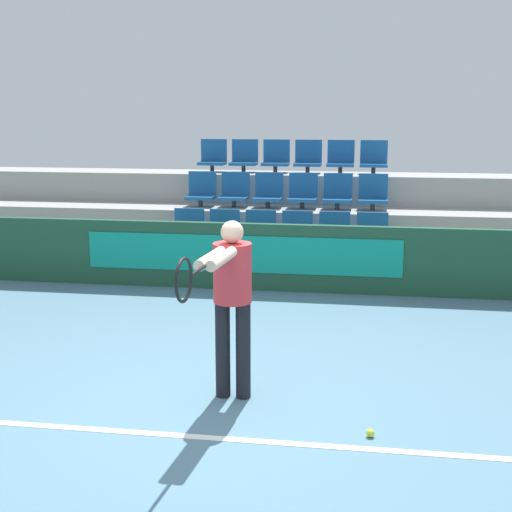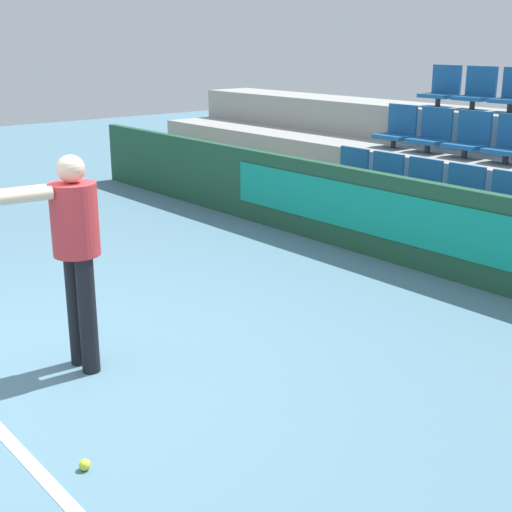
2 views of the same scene
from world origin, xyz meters
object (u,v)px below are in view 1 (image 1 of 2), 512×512
object	(u,v)px
stadium_chair_1	(224,231)
stadium_chair_4	(334,234)
stadium_chair_17	(374,159)
stadium_chair_10	(338,194)
stadium_chair_11	(373,194)
stadium_chair_9	(303,193)
stadium_chair_8	(268,193)
stadium_chair_12	(213,158)
tennis_player	(230,291)
tennis_ball	(370,433)
stadium_chair_3	(297,233)
stadium_chair_15	(308,159)
stadium_chair_2	(260,232)
stadium_chair_16	(341,159)
stadium_chair_5	(372,235)
stadium_chair_0	(188,230)
stadium_chair_14	(276,158)
stadium_chair_6	(201,191)
stadium_chair_7	(235,192)
stadium_chair_13	(244,158)

from	to	relation	value
stadium_chair_1	stadium_chair_4	xyz separation A→B (m)	(1.63, 0.00, 0.00)
stadium_chair_17	stadium_chair_10	bearing A→B (deg)	-121.32
stadium_chair_11	stadium_chair_9	bearing A→B (deg)	180.00
stadium_chair_8	stadium_chair_12	size ratio (longest dim) A/B	1.00
tennis_player	tennis_ball	world-z (taller)	tennis_player
stadium_chair_3	stadium_chair_15	bearing A→B (deg)	90.00
stadium_chair_10	stadium_chair_15	size ratio (longest dim) A/B	1.00
stadium_chair_2	stadium_chair_16	distance (m)	2.30
stadium_chair_9	stadium_chair_11	distance (m)	1.09
stadium_chair_1	stadium_chair_17	distance (m)	2.98
tennis_ball	stadium_chair_5	bearing A→B (deg)	89.98
stadium_chair_1	tennis_player	world-z (taller)	tennis_player
stadium_chair_0	stadium_chair_14	distance (m)	2.30
stadium_chair_4	stadium_chair_17	distance (m)	2.10
stadium_chair_1	stadium_chair_16	bearing A→B (deg)	47.61
stadium_chair_10	stadium_chair_12	distance (m)	2.40
stadium_chair_4	stadium_chair_17	world-z (taller)	stadium_chair_17
stadium_chair_12	tennis_player	distance (m)	6.50
stadium_chair_6	stadium_chair_7	world-z (taller)	same
stadium_chair_15	stadium_chair_8	bearing A→B (deg)	-121.32
stadium_chair_0	stadium_chair_4	bearing A→B (deg)	0.00
stadium_chair_3	stadium_chair_14	world-z (taller)	stadium_chair_14
stadium_chair_7	stadium_chair_8	bearing A→B (deg)	0.00
stadium_chair_2	stadium_chair_10	size ratio (longest dim) A/B	1.00
stadium_chair_2	stadium_chair_9	xyz separation A→B (m)	(0.54, 0.90, 0.48)
stadium_chair_12	tennis_player	world-z (taller)	stadium_chair_12
stadium_chair_1	stadium_chair_2	distance (m)	0.54
stadium_chair_7	stadium_chair_13	bearing A→B (deg)	90.00
stadium_chair_2	stadium_chair_8	bearing A→B (deg)	90.00
stadium_chair_3	stadium_chair_7	distance (m)	1.49
stadium_chair_16	stadium_chair_17	size ratio (longest dim) A/B	1.00
stadium_chair_0	stadium_chair_13	size ratio (longest dim) A/B	1.00
stadium_chair_2	stadium_chair_4	size ratio (longest dim) A/B	1.00
stadium_chair_14	stadium_chair_15	world-z (taller)	same
stadium_chair_16	tennis_ball	world-z (taller)	stadium_chair_16
stadium_chair_5	stadium_chair_7	distance (m)	2.40
stadium_chair_3	stadium_chair_17	size ratio (longest dim) A/B	1.00
stadium_chair_11	stadium_chair_1	bearing A→B (deg)	-157.67
stadium_chair_15	stadium_chair_17	bearing A→B (deg)	0.00
stadium_chair_1	tennis_ball	xyz separation A→B (m)	(2.18, -5.04, -0.68)
tennis_ball	stadium_chair_17	bearing A→B (deg)	89.98
stadium_chair_0	stadium_chair_13	world-z (taller)	stadium_chair_13
stadium_chair_5	stadium_chair_10	size ratio (longest dim) A/B	1.00
stadium_chair_6	stadium_chair_13	distance (m)	1.15
stadium_chair_11	stadium_chair_17	xyz separation A→B (m)	(0.00, 0.90, 0.48)
stadium_chair_13	stadium_chair_16	world-z (taller)	same
stadium_chair_15	stadium_chair_5	bearing A→B (deg)	-58.68
stadium_chair_15	stadium_chair_17	world-z (taller)	same
stadium_chair_8	stadium_chair_17	xyz separation A→B (m)	(1.63, 0.90, 0.48)
stadium_chair_12	stadium_chair_17	size ratio (longest dim) A/B	1.00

